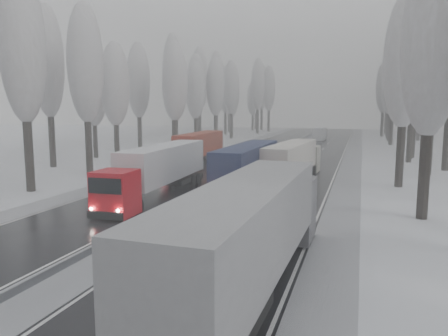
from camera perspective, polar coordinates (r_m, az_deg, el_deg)
The scene contains 54 objects.
ground at distance 18.80m, azimuth -21.56°, elevation -14.20°, with size 260.00×260.00×0.00m, color silver.
carriageway_right at distance 44.34m, azimuth 9.53°, elevation -1.09°, with size 7.50×200.00×0.03m, color black.
carriageway_left at distance 46.92m, azimuth -3.27°, elevation -0.49°, with size 7.50×200.00×0.03m, color black.
median_slush at distance 45.34m, azimuth 2.94°, elevation -0.78°, with size 3.00×200.00×0.04m, color #A7AAAF.
shoulder_right at distance 43.94m, azimuth 15.93°, elevation -1.36°, with size 2.40×200.00×0.04m, color #A7AAAF.
shoulder_left at distance 48.88m, azimuth -8.70°, elevation -0.22°, with size 2.40×200.00×0.04m, color #A7AAAF.
median_guardrail at distance 45.25m, azimuth 2.95°, elevation -0.06°, with size 0.12×200.00×0.76m.
tree_16 at distance 29.53m, azimuth 25.60°, elevation 14.51°, with size 3.60×3.60×16.53m.
tree_18 at distance 40.72m, azimuth 22.61°, elevation 12.71°, with size 3.60×3.60×16.58m.
tree_20 at distance 49.11m, azimuth 25.76°, elevation 10.97°, with size 3.60×3.60×15.71m.
tree_22 at distance 59.36m, azimuth 23.49°, elevation 10.54°, with size 3.60×3.60×15.86m.
tree_24 at distance 65.05m, azimuth 23.93°, elevation 12.84°, with size 3.60×3.60×20.49m.
tree_26 at distance 75.10m, azimuth 22.76°, elevation 11.33°, with size 3.60×3.60×18.78m.
tree_28 at distance 85.68m, azimuth 21.31°, elevation 11.28°, with size 3.60×3.60×19.62m.
tree_29 at distance 90.33m, azimuth 25.86°, elevation 10.22°, with size 3.60×3.60×18.11m.
tree_30 at distance 95.34m, azimuth 21.04°, elevation 10.23°, with size 3.60×3.60×17.86m.
tree_31 at distance 99.85m, azimuth 24.36°, elevation 10.19°, with size 3.60×3.60×18.58m.
tree_32 at distance 102.82m, azimuth 20.82°, elevation 9.85°, with size 3.60×3.60×17.33m.
tree_33 at distance 106.96m, azimuth 22.35°, elevation 8.65°, with size 3.60×3.60×14.33m.
tree_34 at distance 109.88m, azimuth 20.15°, elevation 9.83°, with size 3.60×3.60×17.63m.
tree_35 at distance 114.62m, azimuth 24.74°, elevation 9.69°, with size 3.60×3.60×18.25m.
tree_36 at distance 119.84m, azimuth 20.61°, elevation 10.40°, with size 3.60×3.60×20.23m.
tree_37 at distance 124.25m, azimuth 23.72°, elevation 9.00°, with size 3.60×3.60×16.37m.
tree_38 at distance 130.41m, azimuth 21.10°, elevation 9.51°, with size 3.60×3.60×17.97m.
tree_39 at distance 134.55m, azimuth 22.18°, elevation 8.91°, with size 3.60×3.60×16.19m.
tree_56 at distance 39.28m, azimuth -24.86°, elevation 14.23°, with size 3.60×3.60×18.12m.
tree_58 at distance 46.40m, azimuth -17.66°, elevation 12.79°, with size 3.60×3.60×17.21m.
tree_59 at distance 54.25m, azimuth -22.02°, elevation 12.65°, with size 3.60×3.60×18.41m.
tree_60 at distance 55.78m, azimuth -14.07°, elevation 10.49°, with size 3.60×3.60×14.84m.
tree_61 at distance 62.24m, azimuth -16.70°, elevation 9.58°, with size 3.60×3.60×13.95m.
tree_62 at distance 62.51m, azimuth -6.40°, elevation 11.09°, with size 3.60×3.60×16.04m.
tree_63 at distance 69.61m, azimuth -11.12°, elevation 11.11°, with size 3.60×3.60×16.88m.
tree_64 at distance 72.45m, azimuth -6.65°, elevation 10.34°, with size 3.60×3.60×15.42m.
tree_65 at distance 76.97m, azimuth -6.68°, elevation 12.12°, with size 3.60×3.60×19.48m.
tree_66 at distance 81.29m, azimuth -3.76°, elevation 10.03°, with size 3.60×3.60×15.23m.
tree_67 at distance 85.57m, azimuth -3.66°, elevation 10.72°, with size 3.60×3.60×17.09m.
tree_68 at distance 87.14m, azimuth -1.14°, elevation 10.50°, with size 3.60×3.60×16.65m.
tree_69 at distance 92.62m, azimuth -3.23°, elevation 11.40°, with size 3.60×3.60×19.35m.
tree_70 at distance 96.68m, azimuth 0.94°, elevation 10.42°, with size 3.60×3.60×17.09m.
tree_71 at distance 102.00m, azimuth -1.01°, elevation 11.19°, with size 3.60×3.60×19.61m.
tree_72 at distance 106.33m, azimuth 1.03°, elevation 9.52°, with size 3.60×3.60×15.11m.
tree_73 at distance 111.04m, azimuth 0.18°, elevation 10.15°, with size 3.60×3.60×17.22m.
tree_74 at distance 115.88m, azimuth 4.44°, elevation 10.81°, with size 3.60×3.60×19.68m.
tree_75 at distance 122.08m, azimuth 0.63°, elevation 10.37°, with size 3.60×3.60×18.60m.
tree_76 at distance 124.80m, azimuth 5.90°, elevation 10.26°, with size 3.60×3.60×18.55m.
tree_77 at distance 129.85m, azimuth 3.79°, elevation 9.00°, with size 3.60×3.60×14.32m.
tree_78 at distance 132.00m, azimuth 4.98°, elevation 10.42°, with size 3.60×3.60×19.55m.
tree_79 at distance 136.46m, azimuth 4.19°, elevation 9.68°, with size 3.60×3.60×17.07m.
truck_grey_tarp at distance 16.32m, azimuth 3.97°, elevation -7.72°, with size 3.04×16.85×4.30m.
truck_blue_box at distance 36.12m, azimuth 3.51°, elevation 0.56°, with size 2.51×15.16×3.88m.
truck_cream_box at distance 40.35m, azimuth 9.07°, elevation 1.13°, with size 3.41×14.64×3.73m.
box_truck_distant at distance 92.50m, azimuth 12.40°, elevation 4.36°, with size 2.38×7.26×2.69m.
truck_red_white at distance 34.03m, azimuth -8.50°, elevation 0.05°, with size 2.94×15.27×3.90m.
truck_red_red at distance 52.02m, azimuth -3.59°, elevation 2.79°, with size 2.76×14.91×3.81m.
Camera 1 is at (11.25, -13.38, 6.93)m, focal length 35.00 mm.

